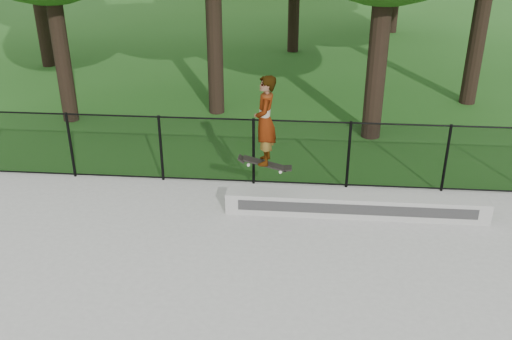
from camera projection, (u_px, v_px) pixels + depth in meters
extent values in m
cube|color=#B0B1AB|center=(356.00, 206.00, 11.07)|extent=(5.06, 0.40, 0.42)
cube|color=black|center=(265.00, 163.00, 10.71)|extent=(0.82, 0.23, 0.23)
imported|color=#B8ECF2|center=(265.00, 121.00, 10.34)|extent=(0.41, 0.62, 1.68)
cylinder|color=black|center=(71.00, 145.00, 12.39)|extent=(0.06, 0.06, 1.50)
cylinder|color=black|center=(161.00, 148.00, 12.24)|extent=(0.06, 0.06, 1.50)
cylinder|color=black|center=(254.00, 152.00, 12.08)|extent=(0.06, 0.06, 1.50)
cylinder|color=black|center=(349.00, 155.00, 11.92)|extent=(0.06, 0.06, 1.50)
cylinder|color=black|center=(446.00, 158.00, 11.77)|extent=(0.06, 0.06, 1.50)
cylinder|color=black|center=(253.00, 120.00, 11.77)|extent=(16.00, 0.04, 0.04)
cylinder|color=black|center=(254.00, 181.00, 12.38)|extent=(16.00, 0.04, 0.04)
cube|color=black|center=(254.00, 152.00, 12.08)|extent=(16.00, 0.01, 1.50)
cylinder|color=black|center=(60.00, 43.00, 15.15)|extent=(0.44, 0.44, 4.35)
cylinder|color=black|center=(214.00, 26.00, 15.60)|extent=(0.44, 0.44, 4.97)
cylinder|color=black|center=(378.00, 50.00, 14.00)|extent=(0.44, 0.44, 4.60)
cylinder|color=black|center=(484.00, 1.00, 16.13)|extent=(0.44, 0.44, 6.03)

